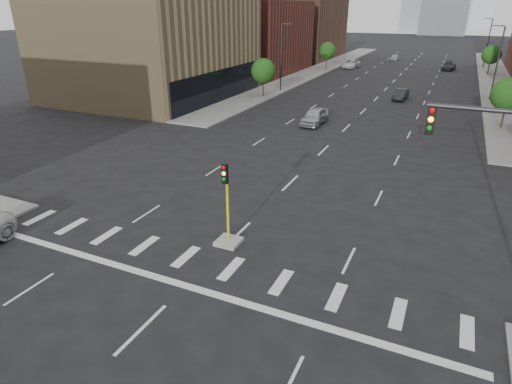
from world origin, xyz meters
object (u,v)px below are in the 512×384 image
Objects in this scene: car_near_left at (315,116)px; median_traffic_signal at (228,227)px; car_mid_right at (401,95)px; car_far_left at (351,64)px; car_deep_right at (449,66)px; car_distant at (395,58)px.

median_traffic_signal is at bearing -82.14° from car_near_left.
car_near_left is 17.83m from car_mid_right.
car_far_left is at bearing 118.79° from car_mid_right.
car_deep_right is at bearing 17.15° from car_far_left.
car_mid_right is 0.77× the size of car_deep_right.
median_traffic_signal is at bearing -90.71° from car_deep_right.
car_distant is at bearing 90.85° from car_near_left.
car_near_left is at bearing 97.69° from median_traffic_signal.
car_mid_right is 44.57m from car_distant.
car_near_left is 1.20× the size of car_distant.
median_traffic_signal is at bearing -90.32° from car_mid_right.
car_mid_right is at bearing -82.41° from car_distant.
car_deep_right is (10.83, 49.54, -0.05)m from car_near_left.
car_near_left reaches higher than car_distant.
car_near_left is 60.67m from car_distant.
car_near_left is at bearing -107.14° from car_mid_right.
car_deep_right reaches higher than car_distant.
car_near_left is 0.87× the size of car_far_left.
car_far_left is at bearing -112.73° from car_distant.
median_traffic_signal is 0.79× the size of car_far_left.
car_deep_right is (7.44, 74.63, -0.20)m from median_traffic_signal.
car_far_left is at bearing -160.30° from car_deep_right.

